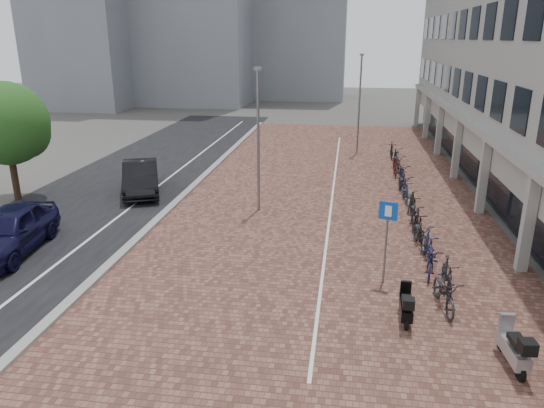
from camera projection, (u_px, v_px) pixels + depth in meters
The scene contains 15 objects.
ground at pixel (241, 311), 14.67m from camera, with size 140.00×140.00×0.00m, color #474442.
plaza_brick at pixel (329, 193), 25.66m from camera, with size 14.50×42.00×0.04m, color brown.
street_asphalt at pixel (123, 185), 27.21m from camera, with size 8.00×50.00×0.03m, color black.
curb at pixel (193, 186), 26.64m from camera, with size 0.35×42.00×0.14m, color gray.
lane_line at pixel (158, 186), 26.93m from camera, with size 0.12×44.00×0.00m, color white.
parking_line at pixel (333, 193), 25.63m from camera, with size 0.10×30.00×0.00m, color white.
car_navy at pixel (9, 231), 18.38m from camera, with size 2.01×5.00×1.71m, color black.
car_dark at pixel (141, 177), 25.58m from camera, with size 1.69×4.84×1.59m, color black.
scooter_mid at pixel (406, 304), 14.04m from camera, with size 0.45×1.43×0.98m, color black, non-canonical shape.
scooter_back at pixel (513, 346), 12.05m from camera, with size 0.51×1.62×1.12m, color #A7A7AC, non-canonical shape.
parking_sign at pixel (387, 228), 15.75m from camera, with size 0.56×0.19×2.75m.
lamp_near at pixel (258, 143), 22.22m from camera, with size 0.12×0.12×6.27m, color slate.
lamp_far at pixel (359, 105), 33.56m from camera, with size 0.12×0.12×6.47m, color slate.
street_tree at pixel (10, 126), 23.71m from camera, with size 3.89×3.89×5.66m.
bike_row at pixel (409, 195), 23.70m from camera, with size 1.10×21.45×1.05m.
Camera 1 is at (2.81, -12.70, 7.52)m, focal length 33.54 mm.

